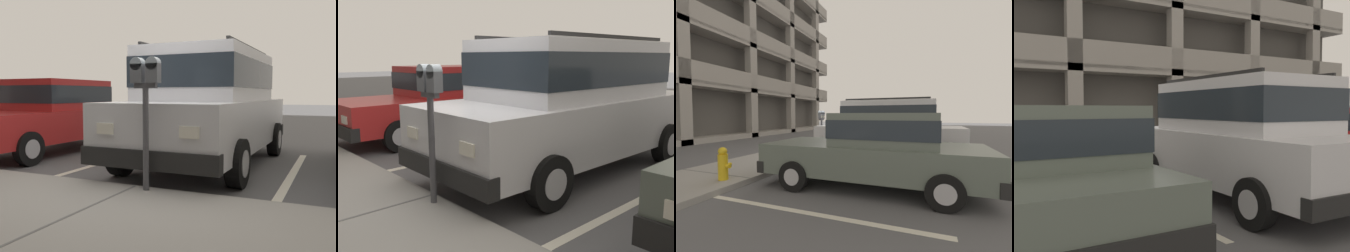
# 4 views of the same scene
# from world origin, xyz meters

# --- Properties ---
(ground_plane) EXTENTS (80.00, 80.00, 0.10)m
(ground_plane) POSITION_xyz_m (0.00, 0.00, -0.05)
(ground_plane) COLOR #565659
(sidewalk) EXTENTS (40.00, 2.20, 0.12)m
(sidewalk) POSITION_xyz_m (0.00, 1.30, 0.06)
(sidewalk) COLOR gray
(sidewalk) RESTS_ON ground_plane
(parking_stall_lines) EXTENTS (13.08, 4.80, 0.01)m
(parking_stall_lines) POSITION_xyz_m (1.62, -1.40, 0.00)
(parking_stall_lines) COLOR silver
(parking_stall_lines) RESTS_ON ground_plane
(silver_suv) EXTENTS (2.05, 4.80, 2.03)m
(silver_suv) POSITION_xyz_m (-0.16, -2.15, 1.09)
(silver_suv) COLOR silver
(silver_suv) RESTS_ON ground_plane
(red_sedan) EXTENTS (1.86, 4.49, 1.54)m
(red_sedan) POSITION_xyz_m (-3.24, -2.44, 0.82)
(red_sedan) COLOR #5B665B
(red_sedan) RESTS_ON ground_plane
(dark_hatchback) EXTENTS (1.88, 4.50, 1.54)m
(dark_hatchback) POSITION_xyz_m (3.41, -2.14, 0.82)
(dark_hatchback) COLOR red
(dark_hatchback) RESTS_ON ground_plane
(parking_meter_near) EXTENTS (0.35, 0.12, 1.55)m
(parking_meter_near) POSITION_xyz_m (-0.21, 0.35, 1.27)
(parking_meter_near) COLOR #47474C
(parking_meter_near) RESTS_ON sidewalk
(parking_meter_far) EXTENTS (0.35, 0.12, 1.47)m
(parking_meter_far) POSITION_xyz_m (6.27, 0.35, 1.22)
(parking_meter_far) COLOR #47474C
(parking_meter_far) RESTS_ON sidewalk
(fire_hydrant) EXTENTS (0.30, 0.30, 0.70)m
(fire_hydrant) POSITION_xyz_m (-4.30, 0.65, 0.46)
(fire_hydrant) COLOR gold
(fire_hydrant) RESTS_ON sidewalk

